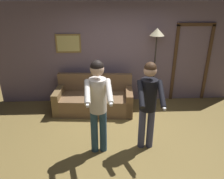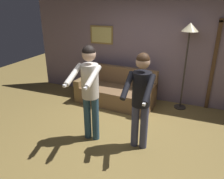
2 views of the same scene
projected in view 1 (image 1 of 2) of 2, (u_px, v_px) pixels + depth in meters
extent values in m
plane|color=olive|center=(127.00, 145.00, 4.28)|extent=(12.00, 12.00, 0.00)
cube|color=slate|center=(120.00, 54.00, 5.68)|extent=(6.40, 0.06, 2.60)
cube|color=olive|center=(68.00, 43.00, 5.47)|extent=(0.63, 0.02, 0.47)
cube|color=#CEC071|center=(68.00, 44.00, 5.46)|extent=(0.55, 0.01, 0.39)
cube|color=#4C331E|center=(174.00, 64.00, 5.81)|extent=(0.08, 0.04, 2.04)
cube|color=#4C331E|center=(207.00, 64.00, 5.85)|extent=(0.08, 0.04, 2.04)
cube|color=#4C331E|center=(197.00, 24.00, 5.43)|extent=(0.98, 0.04, 0.08)
cube|color=brown|center=(94.00, 103.00, 5.48)|extent=(1.96, 0.99, 0.42)
cube|color=brown|center=(95.00, 82.00, 5.64)|extent=(1.91, 0.28, 0.45)
cube|color=brown|center=(60.00, 100.00, 5.48)|extent=(0.22, 0.86, 0.58)
cube|color=brown|center=(129.00, 101.00, 5.43)|extent=(0.22, 0.86, 0.58)
cylinder|color=#332D28|center=(152.00, 102.00, 5.97)|extent=(0.28, 0.28, 0.02)
cylinder|color=#332D28|center=(154.00, 71.00, 5.61)|extent=(0.04, 0.04, 1.79)
cone|color=#F9EAB7|center=(157.00, 32.00, 5.22)|extent=(0.36, 0.36, 0.18)
cylinder|color=#2E506A|center=(94.00, 132.00, 3.96)|extent=(0.13, 0.13, 0.84)
cylinder|color=#2E506A|center=(103.00, 131.00, 3.98)|extent=(0.13, 0.13, 0.84)
cylinder|color=silver|center=(98.00, 95.00, 3.69)|extent=(0.30, 0.30, 0.60)
sphere|color=#D8AD8E|center=(97.00, 69.00, 3.50)|extent=(0.23, 0.23, 0.23)
sphere|color=black|center=(97.00, 67.00, 3.49)|extent=(0.22, 0.22, 0.22)
cylinder|color=silver|center=(87.00, 92.00, 3.37)|extent=(0.12, 0.53, 0.26)
cube|color=white|center=(88.00, 104.00, 3.18)|extent=(0.05, 0.15, 0.04)
cylinder|color=silver|center=(109.00, 91.00, 3.40)|extent=(0.12, 0.53, 0.26)
cube|color=white|center=(111.00, 103.00, 3.21)|extent=(0.05, 0.15, 0.04)
cylinder|color=#434768|center=(142.00, 128.00, 4.08)|extent=(0.13, 0.13, 0.81)
cylinder|color=#434768|center=(150.00, 128.00, 4.09)|extent=(0.13, 0.13, 0.81)
cylinder|color=black|center=(148.00, 95.00, 3.82)|extent=(0.30, 0.30, 0.57)
sphere|color=tan|center=(150.00, 70.00, 3.64)|extent=(0.22, 0.22, 0.22)
sphere|color=#382314|center=(150.00, 68.00, 3.62)|extent=(0.21, 0.21, 0.21)
cylinder|color=black|center=(141.00, 94.00, 3.58)|extent=(0.10, 0.47, 0.36)
cylinder|color=black|center=(161.00, 94.00, 3.58)|extent=(0.10, 0.47, 0.36)
cube|color=white|center=(164.00, 107.00, 3.45)|extent=(0.04, 0.15, 0.04)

